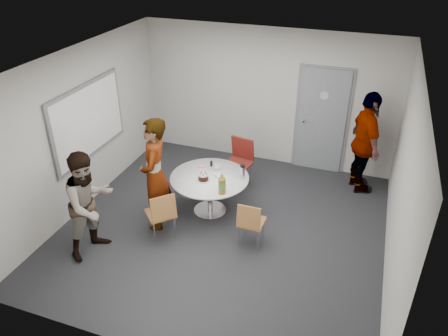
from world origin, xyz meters
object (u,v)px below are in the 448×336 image
at_px(person_main, 155,175).
at_px(person_right, 365,143).
at_px(chair_near_right, 250,221).
at_px(chair_near_left, 162,212).
at_px(chair_far, 240,158).
at_px(table, 211,182).
at_px(door, 322,121).
at_px(whiteboard, 89,120).
at_px(person_left, 90,204).

xyz_separation_m(person_main, person_right, (2.99, 2.19, 0.01)).
bearing_deg(person_main, chair_near_right, 69.13).
height_order(chair_near_left, chair_far, chair_far).
bearing_deg(table, person_main, -140.31).
xyz_separation_m(door, person_main, (-2.14, -2.72, -0.09)).
distance_m(chair_near_right, person_main, 1.64).
bearing_deg(chair_near_left, chair_far, 26.79).
xyz_separation_m(whiteboard, person_main, (1.42, -0.44, -0.52)).
height_order(door, person_right, door).
bearing_deg(person_right, chair_near_left, 110.44).
relative_size(whiteboard, person_left, 1.15).
distance_m(chair_near_right, person_right, 2.70).
height_order(table, person_main, person_main).
relative_size(table, person_left, 0.79).
height_order(table, person_right, person_right).
xyz_separation_m(chair_near_right, person_right, (1.42, 2.24, 0.47)).
relative_size(person_main, person_left, 1.13).
bearing_deg(chair_near_right, whiteboard, 171.13).
distance_m(chair_near_right, person_left, 2.35).
height_order(chair_near_right, person_right, person_right).
bearing_deg(door, person_right, -32.03).
bearing_deg(chair_far, chair_near_right, 123.13).
bearing_deg(whiteboard, person_main, -17.34).
bearing_deg(door, whiteboard, -147.34).
bearing_deg(chair_near_left, door, 13.45).
height_order(chair_far, person_left, person_left).
relative_size(door, whiteboard, 1.12).
xyz_separation_m(chair_near_left, person_left, (-0.85, -0.56, 0.31)).
xyz_separation_m(whiteboard, table, (2.12, 0.14, -0.85)).
height_order(chair_near_right, chair_far, chair_far).
bearing_deg(chair_near_left, person_main, 82.05).
distance_m(chair_near_right, chair_far, 1.75).
bearing_deg(chair_far, person_right, -153.25).
xyz_separation_m(chair_near_left, chair_near_right, (1.31, 0.29, -0.04)).
height_order(door, chair_near_left, door).
xyz_separation_m(door, chair_near_left, (-1.88, -3.07, -0.51)).
bearing_deg(door, person_left, -127.00).
bearing_deg(person_right, whiteboard, 89.24).
xyz_separation_m(table, chair_near_left, (-0.44, -0.92, -0.09)).
height_order(table, chair_far, table).
relative_size(door, person_main, 1.14).
height_order(chair_far, person_right, person_right).
bearing_deg(person_left, person_right, -31.61).
xyz_separation_m(chair_near_right, person_main, (-1.57, 0.05, 0.46)).
bearing_deg(person_left, door, -19.42).
bearing_deg(person_main, chair_far, 131.46).
xyz_separation_m(table, person_right, (2.29, 1.61, 0.34)).
distance_m(table, chair_far, 0.99).
height_order(chair_near_left, person_right, person_right).
xyz_separation_m(whiteboard, chair_near_left, (1.68, -0.78, -0.94)).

